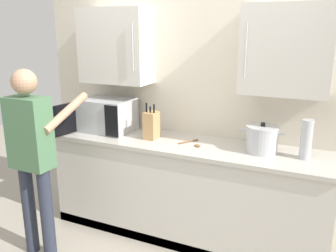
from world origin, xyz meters
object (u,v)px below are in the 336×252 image
at_px(microwave_oven, 104,115).
at_px(person_figure, 32,149).
at_px(knife_block, 152,125).
at_px(stock_pot, 262,139).
at_px(wooden_spoon, 193,143).
at_px(thermos_flask, 306,139).

bearing_deg(microwave_oven, person_figure, -99.71).
bearing_deg(microwave_oven, knife_block, -4.31).
relative_size(stock_pot, knife_block, 1.06).
distance_m(stock_pot, person_figure, 1.88).
bearing_deg(knife_block, wooden_spoon, -1.33).
bearing_deg(knife_block, stock_pot, 2.78).
relative_size(stock_pot, thermos_flask, 1.14).
distance_m(knife_block, thermos_flask, 1.34).
bearing_deg(person_figure, microwave_oven, 80.29).
height_order(knife_block, thermos_flask, knife_block).
relative_size(microwave_oven, person_figure, 0.45).
bearing_deg(knife_block, person_figure, -131.38).
xyz_separation_m(stock_pot, knife_block, (-1.00, -0.05, 0.02)).
bearing_deg(wooden_spoon, thermos_flask, 2.44).
xyz_separation_m(knife_block, thermos_flask, (1.34, 0.03, 0.03)).
relative_size(wooden_spoon, knife_block, 0.65).
distance_m(thermos_flask, person_figure, 2.19).
bearing_deg(thermos_flask, knife_block, -178.73).
xyz_separation_m(microwave_oven, thermos_flask, (1.89, -0.01, -0.00)).
bearing_deg(thermos_flask, stock_pot, 176.85).
bearing_deg(wooden_spoon, microwave_oven, 176.96).
bearing_deg(person_figure, thermos_flask, 21.88).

